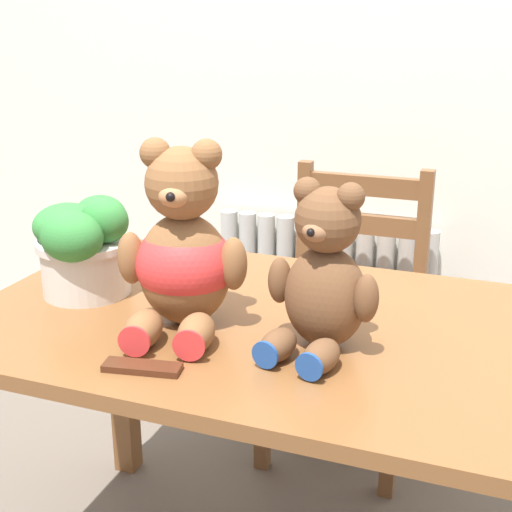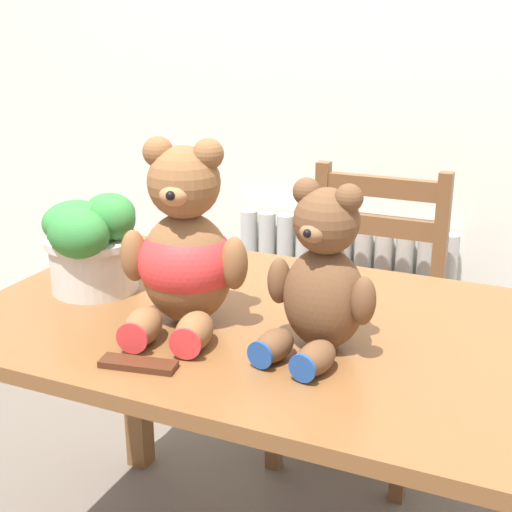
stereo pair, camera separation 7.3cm
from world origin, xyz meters
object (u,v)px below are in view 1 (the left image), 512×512
Objects in this scene: wooden_chair_behind at (348,310)px; teddy_bear_right at (323,278)px; teddy_bear_left at (183,254)px; potted_plant at (83,243)px; chocolate_bar at (142,367)px.

wooden_chair_behind is 0.89m from teddy_bear_right.
wooden_chair_behind is at bearing -111.72° from teddy_bear_left.
wooden_chair_behind is 0.91m from potted_plant.
wooden_chair_behind is 2.33× the size of teddy_bear_left.
teddy_bear_right reaches higher than potted_plant.
wooden_chair_behind reaches higher than chocolate_bar.
wooden_chair_behind is 0.90m from teddy_bear_left.
chocolate_bar is (-0.26, -0.20, -0.13)m from teddy_bear_right.
chocolate_bar is at bearing -43.35° from potted_plant.
teddy_bear_right is 1.23× the size of potted_plant.
teddy_bear_left is 1.44× the size of potted_plant.
teddy_bear_right is (0.28, -0.00, -0.01)m from teddy_bear_left.
potted_plant is (-0.42, -0.71, 0.38)m from wooden_chair_behind.
potted_plant is at bearing 136.65° from chocolate_bar.
wooden_chair_behind is at bearing -70.17° from teddy_bear_right.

